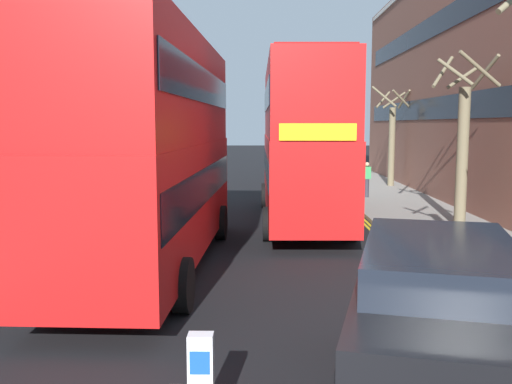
% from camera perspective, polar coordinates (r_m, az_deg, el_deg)
% --- Properties ---
extents(sidewalk_right, '(4.00, 80.00, 0.14)m').
position_cam_1_polar(sidewalk_right, '(20.20, 17.50, -3.20)').
color(sidewalk_right, gray).
rests_on(sidewalk_right, ground).
extents(sidewalk_left, '(4.00, 80.00, 0.14)m').
position_cam_1_polar(sidewalk_left, '(20.64, -19.65, -3.07)').
color(sidewalk_left, gray).
rests_on(sidewalk_left, ground).
extents(kerb_line_outer, '(0.10, 56.00, 0.01)m').
position_cam_1_polar(kerb_line_outer, '(17.79, 12.84, -4.61)').
color(kerb_line_outer, yellow).
rests_on(kerb_line_outer, ground).
extents(kerb_line_inner, '(0.10, 56.00, 0.01)m').
position_cam_1_polar(kerb_line_inner, '(17.76, 12.33, -4.62)').
color(kerb_line_inner, yellow).
rests_on(kerb_line_inner, ground).
extents(double_decker_bus_away, '(3.03, 10.87, 5.64)m').
position_cam_1_polar(double_decker_bus_away, '(13.82, -10.29, 4.84)').
color(double_decker_bus_away, red).
rests_on(double_decker_bus_away, ground).
extents(double_decker_bus_oncoming, '(2.87, 10.83, 5.64)m').
position_cam_1_polar(double_decker_bus_oncoming, '(20.08, 4.64, 5.53)').
color(double_decker_bus_oncoming, red).
rests_on(double_decker_bus_oncoming, ground).
extents(taxi_minivan, '(2.96, 5.12, 2.12)m').
position_cam_1_polar(taxi_minivan, '(7.05, 18.02, -13.59)').
color(taxi_minivan, black).
rests_on(taxi_minivan, ground).
extents(pedestrian_far, '(0.34, 0.22, 1.62)m').
position_cam_1_polar(pedestrian_far, '(26.46, 11.13, 1.31)').
color(pedestrian_far, '#2D2D38').
rests_on(pedestrian_far, sidewalk_right).
extents(street_tree_near, '(2.06, 2.09, 5.66)m').
position_cam_1_polar(street_tree_near, '(19.76, 20.16, 4.51)').
color(street_tree_near, '#6B6047').
rests_on(street_tree_near, sidewalk_right).
extents(street_tree_mid, '(2.09, 2.12, 5.40)m').
position_cam_1_polar(street_tree_mid, '(31.68, 13.57, 5.30)').
color(street_tree_mid, '#6B6047').
rests_on(street_tree_mid, sidewalk_right).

